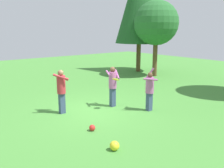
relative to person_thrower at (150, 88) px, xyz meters
The scene contains 9 objects.
ground_plane 2.50m from the person_thrower, 129.91° to the right, with size 40.00×40.00×0.00m, color #478C38.
person_thrower is the anchor object (origin of this frame).
person_catcher 3.58m from the person_thrower, 122.93° to the right, with size 0.70×0.75×1.77m.
person_bystander 1.63m from the person_thrower, 149.02° to the right, with size 0.74×0.69×1.76m.
frisbee 1.45m from the person_thrower, 131.73° to the right, with size 0.34×0.33×0.14m.
ball_yellow 3.89m from the person_thrower, 61.26° to the right, with size 0.28×0.28×0.28m, color yellow.
ball_red 3.19m from the person_thrower, 84.52° to the right, with size 0.21×0.21×0.21m, color red.
ball_blue 5.62m from the person_thrower, 167.55° to the right, with size 0.25×0.25×0.25m, color blue.
tree_left 8.47m from the person_thrower, 130.57° to the left, with size 3.11×3.11×5.31m.
Camera 1 is at (8.29, -5.60, 3.33)m, focal length 39.81 mm.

